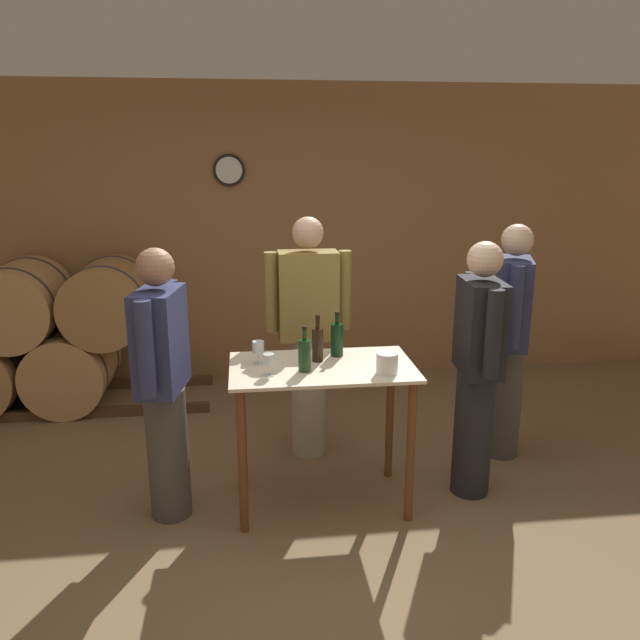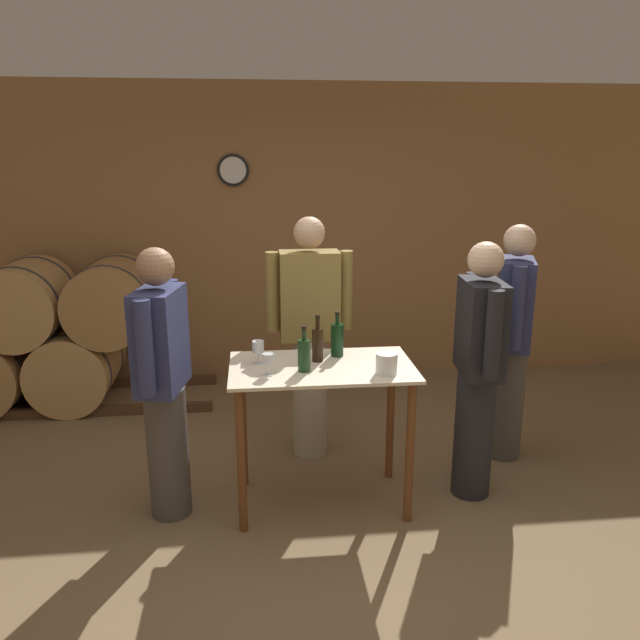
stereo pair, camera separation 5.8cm
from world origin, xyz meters
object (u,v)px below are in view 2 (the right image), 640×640
(ice_bucket, at_px, (386,364))
(person_visitor_bearded, at_px, (310,333))
(wine_bottle_center, at_px, (337,339))
(wine_glass_near_left, at_px, (258,347))
(wine_bottle_far_left, at_px, (304,354))
(person_visitor_near_door, at_px, (478,367))
(person_host, at_px, (511,339))
(wine_glass_near_center, at_px, (268,360))
(wine_bottle_left, at_px, (318,343))
(person_visitor_with_scarf, at_px, (163,380))

(ice_bucket, xyz_separation_m, person_visitor_bearded, (-0.36, 0.84, -0.06))
(wine_bottle_center, relative_size, wine_glass_near_left, 1.99)
(wine_bottle_far_left, xyz_separation_m, person_visitor_near_door, (1.06, 0.09, -0.15))
(wine_bottle_center, bearing_deg, wine_glass_near_left, -168.55)
(wine_bottle_far_left, xyz_separation_m, wine_glass_near_left, (-0.26, 0.15, 0.00))
(ice_bucket, bearing_deg, person_host, 32.80)
(wine_bottle_far_left, distance_m, wine_glass_near_left, 0.30)
(wine_bottle_center, distance_m, wine_glass_near_center, 0.52)
(wine_bottle_left, bearing_deg, person_visitor_bearded, 89.51)
(ice_bucket, height_order, person_visitor_near_door, person_visitor_near_door)
(wine_bottle_far_left, height_order, wine_glass_near_left, wine_bottle_far_left)
(ice_bucket, bearing_deg, person_visitor_near_door, 16.70)
(wine_bottle_far_left, relative_size, person_visitor_bearded, 0.16)
(person_visitor_bearded, xyz_separation_m, person_visitor_near_door, (0.97, -0.66, -0.05))
(person_visitor_with_scarf, height_order, person_visitor_bearded, person_visitor_bearded)
(person_visitor_with_scarf, distance_m, person_visitor_bearded, 1.14)
(wine_glass_near_left, height_order, person_visitor_with_scarf, person_visitor_with_scarf)
(wine_glass_near_center, height_order, person_visitor_bearded, person_visitor_bearded)
(person_visitor_with_scarf, bearing_deg, wine_glass_near_left, 10.06)
(wine_bottle_left, xyz_separation_m, wine_bottle_center, (0.13, 0.09, -0.00))
(person_visitor_with_scarf, relative_size, person_visitor_near_door, 1.00)
(wine_bottle_left, xyz_separation_m, wine_glass_near_center, (-0.30, -0.21, -0.02))
(person_visitor_near_door, bearing_deg, wine_glass_near_center, -173.79)
(wine_bottle_left, xyz_separation_m, ice_bucket, (0.36, -0.26, -0.05))
(person_visitor_bearded, distance_m, person_visitor_near_door, 1.17)
(wine_glass_near_left, relative_size, person_visitor_bearded, 0.08)
(person_visitor_bearded, bearing_deg, wine_bottle_center, -75.94)
(wine_bottle_left, xyz_separation_m, person_visitor_bearded, (0.00, 0.58, -0.11))
(person_visitor_with_scarf, bearing_deg, wine_bottle_far_left, -4.09)
(wine_bottle_center, height_order, ice_bucket, wine_bottle_center)
(wine_bottle_center, relative_size, wine_glass_near_center, 2.20)
(person_visitor_near_door, bearing_deg, wine_bottle_center, 169.07)
(wine_glass_near_left, bearing_deg, ice_bucket, -19.04)
(wine_glass_near_center, bearing_deg, ice_bucket, -3.78)
(person_visitor_bearded, relative_size, person_visitor_near_door, 1.05)
(person_visitor_bearded, bearing_deg, wine_bottle_far_left, -97.53)
(person_host, bearing_deg, person_visitor_with_scarf, -167.59)
(wine_bottle_far_left, height_order, person_visitor_bearded, person_visitor_bearded)
(wine_glass_near_center, distance_m, person_host, 1.78)
(wine_bottle_center, relative_size, person_visitor_near_door, 0.17)
(wine_bottle_far_left, relative_size, wine_glass_near_left, 1.91)
(wine_bottle_far_left, height_order, wine_glass_near_center, wine_bottle_far_left)
(person_visitor_bearded, height_order, person_visitor_near_door, person_visitor_bearded)
(wine_glass_near_center, relative_size, person_visitor_near_door, 0.08)
(wine_bottle_far_left, bearing_deg, person_host, 20.80)
(wine_bottle_far_left, xyz_separation_m, wine_glass_near_center, (-0.21, -0.05, -0.01))
(ice_bucket, xyz_separation_m, person_visitor_with_scarf, (-1.26, 0.15, -0.11))
(wine_glass_near_left, relative_size, wine_glass_near_center, 1.10)
(ice_bucket, bearing_deg, person_visitor_bearded, 113.11)
(wine_glass_near_center, distance_m, person_visitor_near_door, 1.29)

